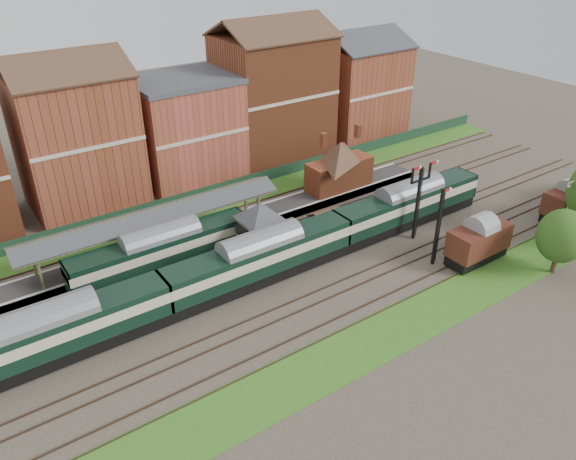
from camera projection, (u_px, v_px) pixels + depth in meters
ground at (306, 263)px, 54.08m from camera, size 160.00×160.00×0.00m
grass_back at (224, 201)px, 65.45m from camera, size 90.00×4.50×0.06m
grass_front at (393, 330)px, 45.52m from camera, size 90.00×5.00×0.06m
fence at (216, 190)px, 66.52m from camera, size 90.00×0.12×1.50m
platform at (211, 232)px, 58.29m from camera, size 55.00×3.40×1.00m
signal_box at (261, 230)px, 53.32m from camera, size 5.40×5.40×6.00m
brick_hut at (326, 225)px, 58.27m from camera, size 3.20×2.64×2.94m
station_building at (340, 165)px, 65.00m from camera, size 8.10×8.10×5.90m
canopy at (153, 213)px, 53.29m from camera, size 26.00×3.89×4.08m
semaphore_bracket at (418, 198)px, 55.96m from camera, size 3.60×0.25×8.18m
semaphore_siding at (438, 226)px, 51.99m from camera, size 1.23×0.25×8.00m
yard_lamp at (569, 206)px, 55.80m from camera, size 2.60×0.22×7.00m
town_backdrop at (184, 123)px, 68.31m from camera, size 69.00×10.00×16.00m
dmu_train at (261, 258)px, 50.33m from camera, size 55.67×2.93×4.28m
platform_railcar at (162, 250)px, 51.73m from camera, size 17.47×2.76×4.02m
goods_van_a at (479, 241)px, 53.41m from camera, size 6.41×2.78×3.89m
goods_van_b at (568, 202)px, 60.84m from camera, size 6.12×2.65×3.71m
tree_far at (562, 236)px, 50.83m from camera, size 4.46×4.46×6.50m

